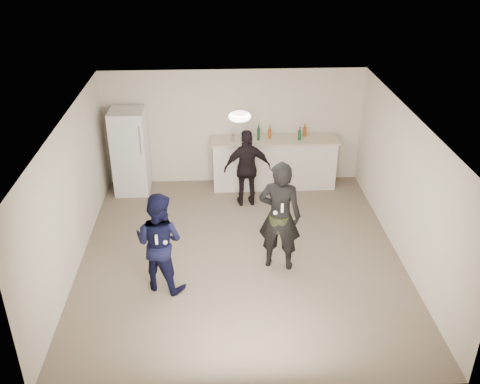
{
  "coord_description": "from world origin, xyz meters",
  "views": [
    {
      "loc": [
        -0.4,
        -7.74,
        5.3
      ],
      "look_at": [
        0.0,
        0.2,
        1.15
      ],
      "focal_mm": 40.0,
      "sensor_mm": 36.0,
      "label": 1
    }
  ],
  "objects_px": {
    "spectator": "(247,168)",
    "man": "(159,242)",
    "woman": "(280,216)",
    "fridge": "(130,152)",
    "counter": "(274,164)",
    "shaker": "(233,137)"
  },
  "relations": [
    {
      "from": "man",
      "to": "woman",
      "type": "distance_m",
      "value": 1.97
    },
    {
      "from": "spectator",
      "to": "man",
      "type": "bearing_deg",
      "value": 55.83
    },
    {
      "from": "counter",
      "to": "fridge",
      "type": "height_order",
      "value": "fridge"
    },
    {
      "from": "shaker",
      "to": "spectator",
      "type": "xyz_separation_m",
      "value": [
        0.26,
        -0.75,
        -0.37
      ]
    },
    {
      "from": "counter",
      "to": "woman",
      "type": "height_order",
      "value": "woman"
    },
    {
      "from": "man",
      "to": "spectator",
      "type": "height_order",
      "value": "man"
    },
    {
      "from": "man",
      "to": "counter",
      "type": "bearing_deg",
      "value": -97.63
    },
    {
      "from": "spectator",
      "to": "counter",
      "type": "bearing_deg",
      "value": -132.33
    },
    {
      "from": "fridge",
      "to": "spectator",
      "type": "relative_size",
      "value": 1.12
    },
    {
      "from": "fridge",
      "to": "man",
      "type": "bearing_deg",
      "value": -75.41
    },
    {
      "from": "counter",
      "to": "shaker",
      "type": "relative_size",
      "value": 15.29
    },
    {
      "from": "man",
      "to": "woman",
      "type": "bearing_deg",
      "value": -141.87
    },
    {
      "from": "woman",
      "to": "man",
      "type": "bearing_deg",
      "value": 28.99
    },
    {
      "from": "shaker",
      "to": "spectator",
      "type": "height_order",
      "value": "spectator"
    },
    {
      "from": "fridge",
      "to": "woman",
      "type": "xyz_separation_m",
      "value": [
        2.79,
        -2.91,
        0.06
      ]
    },
    {
      "from": "shaker",
      "to": "woman",
      "type": "xyz_separation_m",
      "value": [
        0.65,
        -2.93,
        -0.22
      ]
    },
    {
      "from": "counter",
      "to": "woman",
      "type": "relative_size",
      "value": 1.35
    },
    {
      "from": "fridge",
      "to": "spectator",
      "type": "distance_m",
      "value": 2.51
    },
    {
      "from": "counter",
      "to": "fridge",
      "type": "relative_size",
      "value": 1.44
    },
    {
      "from": "woman",
      "to": "spectator",
      "type": "distance_m",
      "value": 2.22
    },
    {
      "from": "fridge",
      "to": "spectator",
      "type": "xyz_separation_m",
      "value": [
        2.4,
        -0.73,
        -0.1
      ]
    },
    {
      "from": "woman",
      "to": "spectator",
      "type": "relative_size",
      "value": 1.2
    }
  ]
}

